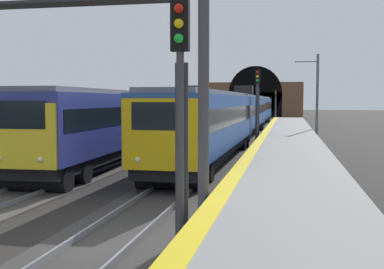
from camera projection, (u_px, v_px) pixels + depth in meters
The scene contains 12 objects.
ground_plane at pixel (106, 245), 11.20m from camera, with size 320.00×320.00×0.00m, color #282623.
platform_right at pixel (288, 233), 10.35m from camera, with size 112.00×3.79×1.02m, color gray.
platform_right_edge_strip at pixel (212, 206), 10.64m from camera, with size 112.00×0.50×0.01m, color yellow.
track_main_line at pixel (106, 243), 11.20m from camera, with size 160.00×2.98×0.21m.
train_main_approaching at pixel (244, 113), 45.37m from camera, with size 59.59×3.09×4.70m.
train_adjacent_platform at pixel (164, 115), 36.56m from camera, with size 41.33×3.37×4.74m.
railway_signal_near at pixel (180, 104), 10.09m from camera, with size 0.39×0.38×5.41m.
railway_signal_mid at pixel (257, 100), 35.08m from camera, with size 0.39×0.38×5.57m.
railway_signal_far at pixel (276, 101), 85.55m from camera, with size 0.39×0.38×5.17m.
overhead_signal_gantry at pixel (32, 32), 12.73m from camera, with size 0.70×9.47×6.66m.
tunnel_portal at pixel (255, 99), 99.42m from camera, with size 2.52×19.18×10.74m.
catenary_mast_near at pixel (317, 96), 39.88m from camera, with size 0.22×1.96×7.13m.
Camera 1 is at (-10.38, -4.11, 3.35)m, focal length 45.21 mm.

